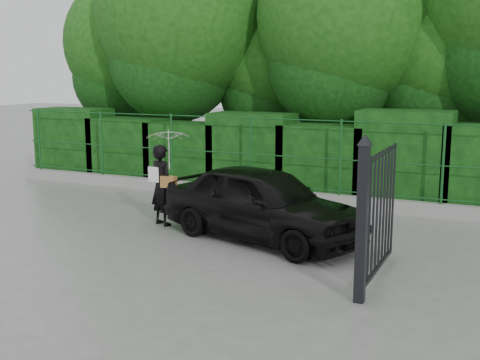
% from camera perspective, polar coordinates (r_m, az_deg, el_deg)
% --- Properties ---
extents(ground, '(80.00, 80.00, 0.00)m').
position_cam_1_polar(ground, '(11.61, -9.95, -5.79)').
color(ground, gray).
extents(kerb, '(14.00, 0.25, 0.30)m').
position_cam_1_polar(kerb, '(15.37, -0.36, -1.14)').
color(kerb, '#9E9E99').
rests_on(kerb, ground).
extents(fence, '(14.13, 0.06, 1.80)m').
position_cam_1_polar(fence, '(15.11, 0.40, 2.70)').
color(fence, '#144C1C').
rests_on(fence, kerb).
extents(hedge, '(14.20, 1.20, 2.28)m').
position_cam_1_polar(hedge, '(16.09, 1.47, 2.44)').
color(hedge, black).
rests_on(hedge, ground).
extents(trees, '(17.10, 6.15, 8.08)m').
position_cam_1_polar(trees, '(17.74, 7.72, 14.78)').
color(trees, black).
rests_on(trees, ground).
extents(gate, '(0.22, 2.33, 2.36)m').
position_cam_1_polar(gate, '(8.82, 12.23, -2.99)').
color(gate, black).
rests_on(gate, ground).
extents(woman, '(0.97, 0.94, 2.01)m').
position_cam_1_polar(woman, '(12.53, -7.04, 1.58)').
color(woman, black).
rests_on(woman, ground).
extents(car, '(4.51, 2.82, 1.43)m').
position_cam_1_polar(car, '(11.46, 2.12, -2.17)').
color(car, black).
rests_on(car, ground).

